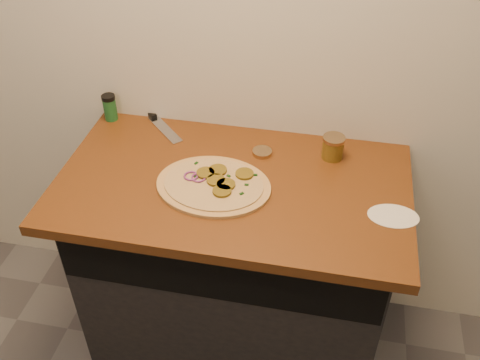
% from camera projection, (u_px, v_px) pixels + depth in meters
% --- Properties ---
extents(cabinet, '(1.10, 0.60, 0.86)m').
position_uv_depth(cabinet, '(235.00, 267.00, 2.14)').
color(cabinet, black).
rests_on(cabinet, ground).
extents(countertop, '(1.20, 0.70, 0.04)m').
position_uv_depth(countertop, '(233.00, 185.00, 1.83)').
color(countertop, '#632D12').
rests_on(countertop, cabinet).
extents(pizza, '(0.41, 0.41, 0.03)m').
position_uv_depth(pizza, '(214.00, 184.00, 1.79)').
color(pizza, tan).
rests_on(pizza, countertop).
extents(chefs_knife, '(0.25, 0.25, 0.02)m').
position_uv_depth(chefs_knife, '(156.00, 119.00, 2.11)').
color(chefs_knife, '#B7BAC1').
rests_on(chefs_knife, countertop).
extents(mason_jar_lid, '(0.09, 0.09, 0.02)m').
position_uv_depth(mason_jar_lid, '(262.00, 152.00, 1.93)').
color(mason_jar_lid, tan).
rests_on(mason_jar_lid, countertop).
extents(salsa_jar, '(0.08, 0.08, 0.09)m').
position_uv_depth(salsa_jar, '(333.00, 147.00, 1.89)').
color(salsa_jar, '#A53110').
rests_on(salsa_jar, countertop).
extents(spice_shaker, '(0.05, 0.05, 0.11)m').
position_uv_depth(spice_shaker, '(110.00, 107.00, 2.08)').
color(spice_shaker, '#1B5726').
rests_on(spice_shaker, countertop).
extents(flour_spill, '(0.17, 0.17, 0.00)m').
position_uv_depth(flour_spill, '(393.00, 216.00, 1.68)').
color(flour_spill, silver).
rests_on(flour_spill, countertop).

